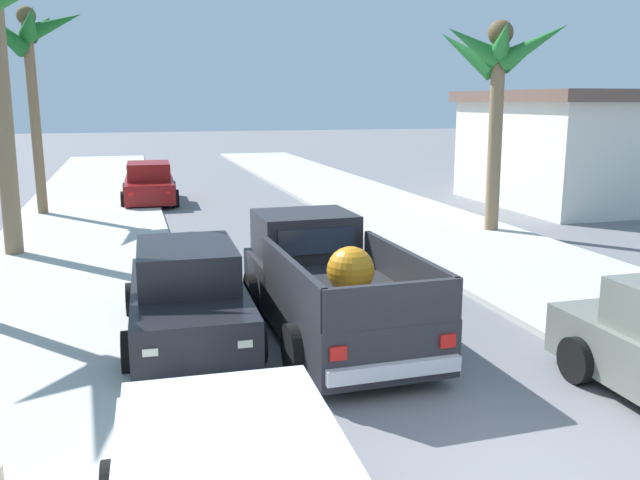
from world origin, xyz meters
name	(u,v)px	position (x,y,z in m)	size (l,w,h in m)	color
ground_plane	(515,475)	(0.00, 0.00, 0.00)	(160.00, 160.00, 0.00)	slate
sidewalk_left	(79,252)	(-4.97, 12.00, 0.06)	(4.65, 60.00, 0.12)	beige
sidewalk_right	(439,231)	(4.97, 12.00, 0.06)	(4.65, 60.00, 0.12)	beige
curb_left	(118,250)	(-4.05, 12.00, 0.05)	(0.16, 60.00, 0.10)	silver
curb_right	(410,233)	(4.05, 12.00, 0.05)	(0.16, 60.00, 0.10)	silver
pickup_truck	(328,286)	(-0.61, 4.73, 0.79)	(2.28, 5.24, 1.80)	#28282D
car_left_near	(188,295)	(-2.85, 5.09, 0.71)	(2.11, 4.30, 1.54)	black
car_right_mid	(149,184)	(-2.94, 20.35, 0.71)	(2.11, 4.30, 1.54)	maroon
palm_tree_right_fore	(27,44)	(-6.53, 18.13, 5.53)	(3.46, 2.96, 6.77)	brown
palm_tree_left_back	(500,62)	(6.46, 11.64, 4.86)	(3.61, 3.71, 5.98)	#846B4C
roadside_house	(603,147)	(13.43, 15.79, 2.10)	(8.93, 7.71, 4.15)	silver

